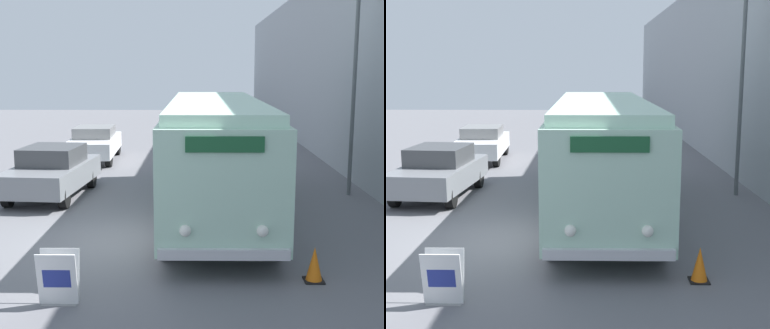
% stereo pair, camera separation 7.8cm
% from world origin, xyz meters
% --- Properties ---
extents(ground_plane, '(80.00, 80.00, 0.00)m').
position_xyz_m(ground_plane, '(0.00, 0.00, 0.00)').
color(ground_plane, slate).
extents(building_wall_right, '(0.30, 60.00, 7.88)m').
position_xyz_m(building_wall_right, '(7.12, 10.00, 3.94)').
color(building_wall_right, '#9EA3A8').
rests_on(building_wall_right, ground_plane).
extents(vintage_bus, '(2.51, 10.28, 3.05)m').
position_xyz_m(vintage_bus, '(2.10, 2.71, 1.72)').
color(vintage_bus, black).
rests_on(vintage_bus, ground_plane).
extents(sign_board, '(0.65, 0.35, 0.92)m').
position_xyz_m(sign_board, '(-0.66, -3.26, 0.44)').
color(sign_board, gray).
rests_on(sign_board, ground_plane).
extents(streetlamp, '(0.36, 0.36, 6.62)m').
position_xyz_m(streetlamp, '(6.33, 4.70, 4.28)').
color(streetlamp, '#595E60').
rests_on(streetlamp, ground_plane).
extents(parked_car_near, '(2.24, 4.26, 1.54)m').
position_xyz_m(parked_car_near, '(-2.80, 4.37, 0.79)').
color(parked_car_near, black).
rests_on(parked_car_near, ground_plane).
extents(parked_car_mid, '(2.01, 4.55, 1.45)m').
position_xyz_m(parked_car_mid, '(-2.78, 10.95, 0.76)').
color(parked_car_mid, black).
rests_on(parked_car_mid, ground_plane).
extents(traffic_cone, '(0.36, 0.36, 0.66)m').
position_xyz_m(traffic_cone, '(3.78, -2.23, 0.32)').
color(traffic_cone, black).
rests_on(traffic_cone, ground_plane).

